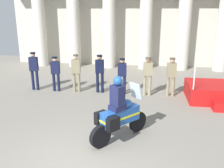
% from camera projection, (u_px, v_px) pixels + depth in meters
% --- Properties ---
extents(ground_plane, '(28.00, 28.00, 0.00)m').
position_uv_depth(ground_plane, '(79.00, 166.00, 5.97)').
color(ground_plane, gray).
extents(colonnade_backdrop, '(15.56, 1.64, 5.53)m').
position_uv_depth(colonnade_backdrop, '(128.00, 19.00, 15.79)').
color(colonnade_backdrop, beige).
rests_on(colonnade_backdrop, ground_plane).
extents(officer_in_row_0, '(0.40, 0.26, 1.77)m').
position_uv_depth(officer_in_row_0, '(34.00, 68.00, 11.41)').
color(officer_in_row_0, '#141938').
rests_on(officer_in_row_0, ground_plane).
extents(officer_in_row_1, '(0.40, 0.26, 1.60)m').
position_uv_depth(officer_in_row_1, '(56.00, 71.00, 11.26)').
color(officer_in_row_1, '#141938').
rests_on(officer_in_row_1, ground_plane).
extents(officer_in_row_2, '(0.40, 0.26, 1.72)m').
position_uv_depth(officer_in_row_2, '(76.00, 70.00, 11.15)').
color(officer_in_row_2, '#847A5B').
rests_on(officer_in_row_2, ground_plane).
extents(officer_in_row_3, '(0.40, 0.26, 1.71)m').
position_uv_depth(officer_in_row_3, '(100.00, 71.00, 11.05)').
color(officer_in_row_3, black).
rests_on(officer_in_row_3, ground_plane).
extents(officer_in_row_4, '(0.40, 0.26, 1.61)m').
position_uv_depth(officer_in_row_4, '(122.00, 73.00, 10.83)').
color(officer_in_row_4, '#141938').
rests_on(officer_in_row_4, ground_plane).
extents(officer_in_row_5, '(0.40, 0.26, 1.68)m').
position_uv_depth(officer_in_row_5, '(148.00, 73.00, 10.66)').
color(officer_in_row_5, gray).
rests_on(officer_in_row_5, ground_plane).
extents(officer_in_row_6, '(0.40, 0.26, 1.68)m').
position_uv_depth(officer_in_row_6, '(171.00, 74.00, 10.56)').
color(officer_in_row_6, '#847A5B').
rests_on(officer_in_row_6, ground_plane).
extents(motorcycle_with_rider, '(1.48, 1.64, 1.90)m').
position_uv_depth(motorcycle_with_rider, '(119.00, 114.00, 6.98)').
color(motorcycle_with_rider, black).
rests_on(motorcycle_with_rider, ground_plane).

